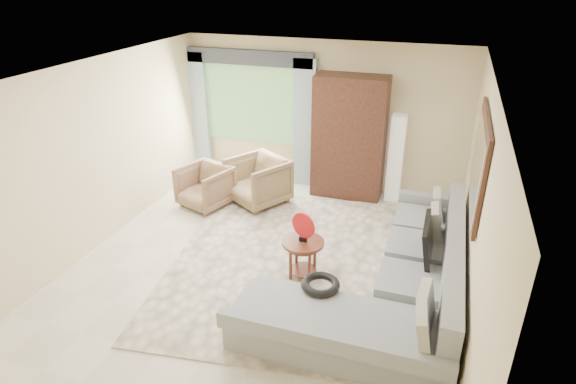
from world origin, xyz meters
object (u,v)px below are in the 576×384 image
(sectional_sofa, at_px, (397,287))
(coffee_table, at_px, (303,258))
(armoire, at_px, (349,138))
(floor_lamp, at_px, (396,158))
(armchair_left, at_px, (205,187))
(armchair_right, at_px, (258,181))
(tv_screen, at_px, (428,240))
(potted_plant, at_px, (210,171))

(sectional_sofa, relative_size, coffee_table, 6.42)
(armoire, relative_size, floor_lamp, 1.40)
(coffee_table, height_order, armchair_left, armchair_left)
(armoire, bearing_deg, floor_lamp, 4.29)
(armchair_left, relative_size, floor_lamp, 0.51)
(armchair_right, bearing_deg, armoire, 62.37)
(tv_screen, xyz_separation_m, armchair_left, (-3.65, 1.23, -0.37))
(tv_screen, relative_size, armoire, 0.35)
(tv_screen, xyz_separation_m, armchair_right, (-2.85, 1.62, -0.32))
(tv_screen, bearing_deg, armchair_right, 150.48)
(tv_screen, bearing_deg, armoire, 121.54)
(potted_plant, relative_size, armoire, 0.26)
(armchair_right, distance_m, floor_lamp, 2.36)
(tv_screen, bearing_deg, floor_lamp, 105.62)
(tv_screen, relative_size, potted_plant, 1.36)
(tv_screen, height_order, armchair_left, tv_screen)
(armchair_right, height_order, potted_plant, armchair_right)
(armchair_left, distance_m, potted_plant, 0.88)
(sectional_sofa, xyz_separation_m, armchair_right, (-2.59, 2.07, 0.12))
(coffee_table, xyz_separation_m, potted_plant, (-2.47, 2.27, -0.01))
(tv_screen, height_order, armoire, armoire)
(armchair_right, bearing_deg, floor_lamp, 53.33)
(armchair_right, bearing_deg, tv_screen, 1.41)
(potted_plant, distance_m, floor_lamp, 3.34)
(floor_lamp, bearing_deg, armchair_left, -156.62)
(tv_screen, xyz_separation_m, armoire, (-1.50, 2.44, 0.33))
(sectional_sofa, height_order, armchair_right, sectional_sofa)
(coffee_table, bearing_deg, tv_screen, 8.51)
(coffee_table, height_order, floor_lamp, floor_lamp)
(tv_screen, bearing_deg, armchair_left, 161.44)
(potted_plant, bearing_deg, floor_lamp, 8.02)
(tv_screen, xyz_separation_m, potted_plant, (-3.97, 2.04, -0.45))
(armchair_right, xyz_separation_m, potted_plant, (-1.12, 0.43, -0.13))
(coffee_table, distance_m, armchair_left, 2.60)
(armchair_left, bearing_deg, coffee_table, -15.35)
(sectional_sofa, distance_m, armoire, 3.24)
(armchair_left, relative_size, armchair_right, 0.87)
(armchair_right, relative_size, floor_lamp, 0.59)
(tv_screen, relative_size, coffee_table, 1.37)
(armchair_left, xyz_separation_m, armoire, (2.15, 1.22, 0.70))
(armchair_right, relative_size, armoire, 0.42)
(sectional_sofa, xyz_separation_m, armoire, (-1.23, 2.90, 0.77))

